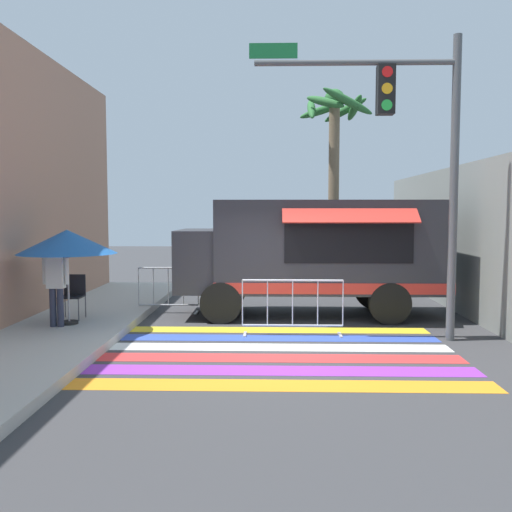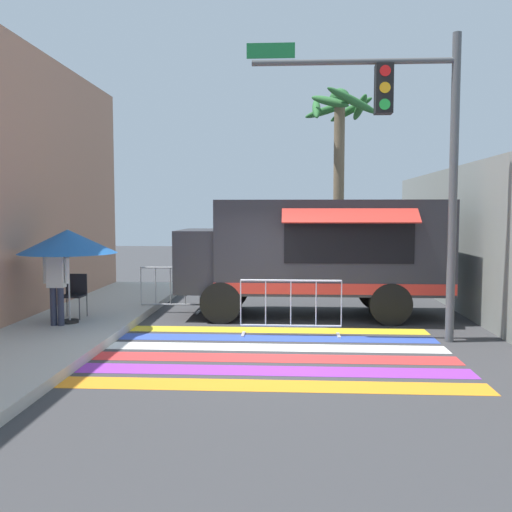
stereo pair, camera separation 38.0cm
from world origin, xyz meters
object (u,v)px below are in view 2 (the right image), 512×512
Objects in this scene: food_truck at (310,249)px; palm_tree at (339,147)px; patio_umbrella at (68,242)px; vendor_person at (56,279)px; barricade_front at (291,308)px; traffic_signal_pole at (413,137)px; barricade_side at (170,291)px; folding_chair at (74,291)px.

palm_tree reaches higher than food_truck.
palm_tree is at bearing 43.53° from patio_umbrella.
barricade_front is at bearing 4.72° from vendor_person.
traffic_signal_pole is 7.11m from patio_umbrella.
traffic_signal_pole reaches higher than barricade_side.
palm_tree reaches higher than vendor_person.
vendor_person is at bearing -125.19° from barricade_side.
traffic_signal_pole is at bearing 7.58° from folding_chair.
vendor_person is at bearing -155.98° from food_truck.
folding_chair is 0.46× the size of barricade_front.
vendor_person is (-6.94, 0.26, -2.74)m from traffic_signal_pole.
food_truck is 1.08× the size of traffic_signal_pole.
barricade_front is at bearing -39.69° from barricade_side.
patio_umbrella is 1.34× the size of barricade_side.
palm_tree is at bearing 56.68° from folding_chair.
traffic_signal_pole is at bearing 1.39° from vendor_person.
traffic_signal_pole is (1.78, -2.56, 2.27)m from food_truck.
barricade_front is (4.68, -0.80, -0.18)m from folding_chair.
traffic_signal_pole is 6.73m from barricade_side.
barricade_side is at bearing 59.76° from folding_chair.
palm_tree reaches higher than folding_chair.
folding_chair is at bearing 101.57° from patio_umbrella.
folding_chair is at bearing 170.53° from traffic_signal_pole.
patio_umbrella is at bearing 65.67° from vendor_person.
patio_umbrella is 1.20× the size of vendor_person.
barricade_front is (-0.46, -2.20, -1.02)m from food_truck.
barricade_front is 0.33× the size of palm_tree.
folding_chair is at bearing 92.39° from vendor_person.
food_truck is 5.41m from patio_umbrella.
barricade_side is 0.24× the size of palm_tree.
folding_chair is (-6.93, 1.15, -3.11)m from traffic_signal_pole.
patio_umbrella reaches higher than barricade_side.
food_truck is at bearing 27.54° from vendor_person.
patio_umbrella is 0.33× the size of palm_tree.
patio_umbrella is 4.74m from barricade_front.
folding_chair is 0.16× the size of palm_tree.
barricade_front is at bearing -103.66° from palm_tree.
traffic_signal_pole reaches higher than patio_umbrella.
vendor_person reaches higher than barricade_front.
palm_tree is at bearing 76.34° from barricade_front.
folding_chair is 0.57× the size of vendor_person.
food_truck reaches higher than patio_umbrella.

